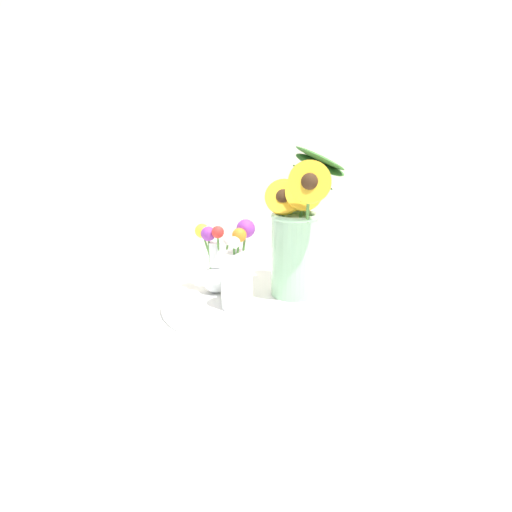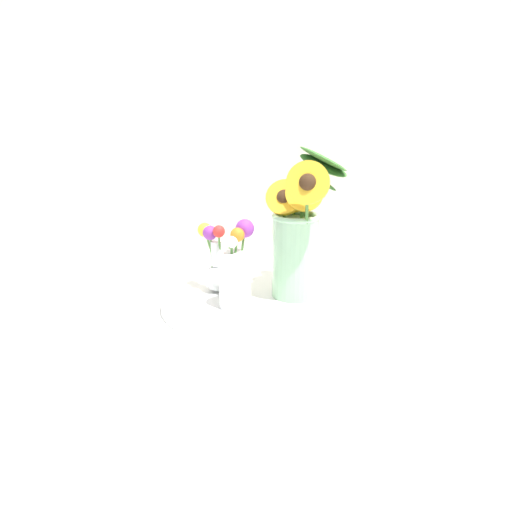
# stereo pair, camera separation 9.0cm
# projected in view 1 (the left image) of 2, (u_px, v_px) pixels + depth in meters

# --- Properties ---
(ground_plane) EXTENTS (6.00, 6.00, 0.00)m
(ground_plane) POSITION_uv_depth(u_px,v_px,m) (232.00, 316.00, 1.08)
(ground_plane) COLOR white
(wall_back) EXTENTS (3.60, 0.06, 1.40)m
(wall_back) POSITION_uv_depth(u_px,v_px,m) (273.00, 9.00, 1.39)
(wall_back) COLOR beige
(wall_back) RESTS_ON ground_plane
(serving_tray) EXTENTS (0.43, 0.43, 0.02)m
(serving_tray) POSITION_uv_depth(u_px,v_px,m) (256.00, 302.00, 1.14)
(serving_tray) COLOR white
(serving_tray) RESTS_ON ground_plane
(mason_jar_sunflowers) EXTENTS (0.19, 0.21, 0.34)m
(mason_jar_sunflowers) POSITION_uv_depth(u_px,v_px,m) (297.00, 235.00, 1.12)
(mason_jar_sunflowers) COLOR #99CC9E
(mason_jar_sunflowers) RESTS_ON serving_tray
(vase_small_center) EXTENTS (0.07, 0.09, 0.19)m
(vase_small_center) POSITION_uv_depth(u_px,v_px,m) (238.00, 273.00, 1.06)
(vase_small_center) COLOR white
(vase_small_center) RESTS_ON serving_tray
(vase_bulb_right) EXTENTS (0.09, 0.08, 0.16)m
(vase_bulb_right) POSITION_uv_depth(u_px,v_px,m) (214.00, 264.00, 1.15)
(vase_bulb_right) COLOR white
(vase_bulb_right) RESTS_ON serving_tray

